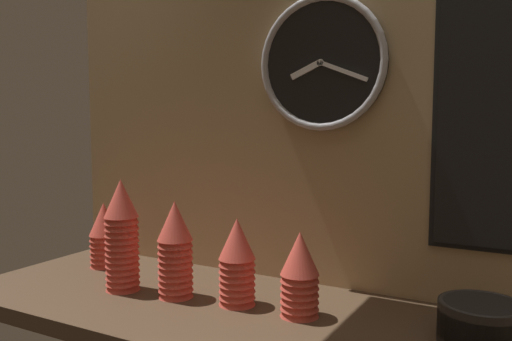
{
  "coord_description": "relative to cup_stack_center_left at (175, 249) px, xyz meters",
  "views": [
    {
      "loc": [
        0.58,
        -1.07,
        0.45
      ],
      "look_at": [
        -0.04,
        0.04,
        0.32
      ],
      "focal_mm": 38.0,
      "sensor_mm": 36.0,
      "label": 1
    }
  ],
  "objects": [
    {
      "name": "cup_stack_left",
      "position": [
        -0.15,
        -0.02,
        0.02
      ],
      "size": [
        0.09,
        0.09,
        0.29
      ],
      "color": "#DB4C3D",
      "rests_on": "ground_plane"
    },
    {
      "name": "wall_clock",
      "position": [
        0.28,
        0.25,
        0.47
      ],
      "size": [
        0.35,
        0.03,
        0.35
      ],
      "color": "black"
    },
    {
      "name": "cup_stack_far_left",
      "position": [
        -0.36,
        0.12,
        -0.02
      ],
      "size": [
        0.09,
        0.09,
        0.19
      ],
      "color": "#DB4C3D",
      "rests_on": "ground_plane"
    },
    {
      "name": "cup_stack_center",
      "position": [
        0.16,
        0.03,
        -0.02
      ],
      "size": [
        0.09,
        0.09,
        0.21
      ],
      "color": "#DB4C3D",
      "rests_on": "ground_plane"
    },
    {
      "name": "bowl_stack_far_right",
      "position": [
        0.7,
        0.07,
        -0.08
      ],
      "size": [
        0.17,
        0.17,
        0.08
      ],
      "color": "black",
      "rests_on": "ground_plane"
    },
    {
      "name": "ground_plane",
      "position": [
        0.24,
        0.02,
        -0.14
      ],
      "size": [
        1.6,
        0.56,
        0.04
      ],
      "primitive_type": "cube",
      "color": "#4C3826"
    },
    {
      "name": "cup_stack_center_right",
      "position": [
        0.33,
        0.03,
        -0.02
      ],
      "size": [
        0.09,
        0.09,
        0.19
      ],
      "color": "#DB4C3D",
      "rests_on": "ground_plane"
    },
    {
      "name": "wall_tiled_back",
      "position": [
        0.24,
        0.28,
        0.4
      ],
      "size": [
        1.6,
        0.03,
        1.05
      ],
      "color": "tan",
      "rests_on": "ground_plane"
    },
    {
      "name": "cup_stack_center_left",
      "position": [
        0.0,
        0.0,
        0.0
      ],
      "size": [
        0.09,
        0.09,
        0.24
      ],
      "color": "#DB4C3D",
      "rests_on": "ground_plane"
    }
  ]
}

